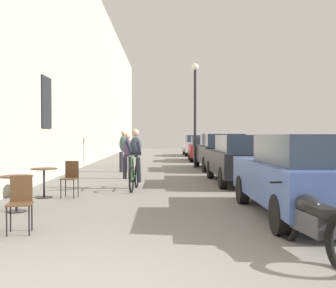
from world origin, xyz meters
name	(u,v)px	position (x,y,z in m)	size (l,w,h in m)	color
building_facade_left	(67,54)	(-3.45, 14.00, 5.01)	(0.54, 68.00, 10.02)	#B7AD99
cafe_chair_near_toward_street	(20,200)	(-1.60, 2.71, 0.52)	(0.44, 0.44, 0.89)	black
cafe_table_mid	(16,186)	(-2.28, 4.47, 0.52)	(0.64, 0.64, 0.72)	black
cafe_table_far	(44,176)	(-2.26, 6.30, 0.52)	(0.64, 0.64, 0.72)	black
cafe_chair_far_toward_street	(71,176)	(-1.63, 6.38, 0.52)	(0.42, 0.42, 0.89)	black
cyclist_on_bicycle	(135,161)	(-0.15, 7.83, 0.81)	(0.52, 1.76, 1.74)	black
pedestrian_near	(127,153)	(-0.59, 10.64, 0.91)	(0.37, 0.28, 1.61)	#26262D
pedestrian_mid	(123,149)	(-0.97, 13.24, 0.97)	(0.37, 0.29, 1.72)	#26262D
street_lamp	(195,102)	(2.18, 15.50, 3.11)	(0.32, 0.32, 4.90)	black
parked_car_nearest	(303,175)	(3.24, 3.80, 0.80)	(1.85, 4.35, 1.54)	#384C84
parked_car_second	(242,158)	(3.17, 9.19, 0.80)	(1.86, 4.34, 1.54)	black
parked_car_third	(220,151)	(3.21, 14.51, 0.82)	(2.02, 4.53, 1.59)	black
parked_car_fourth	(204,148)	(3.10, 20.56, 0.76)	(1.86, 4.18, 1.47)	maroon
parked_car_fifth	(196,145)	(3.18, 26.94, 0.80)	(1.84, 4.34, 1.54)	#B7B7BC
parked_motorcycle	(312,222)	(2.57, 1.52, 0.40)	(0.62, 2.14, 0.92)	black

